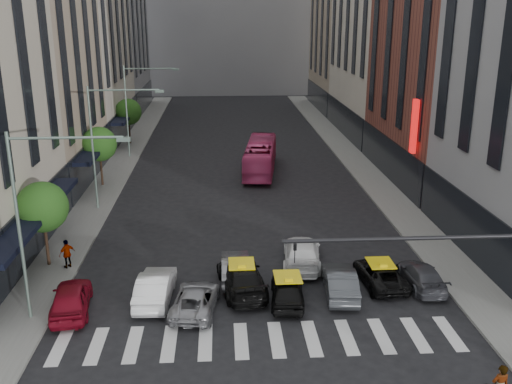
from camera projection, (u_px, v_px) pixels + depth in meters
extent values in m
plane|color=black|center=(266.00, 359.00, 24.21)|extent=(160.00, 160.00, 0.00)
cube|color=slate|center=(115.00, 173.00, 52.04)|extent=(3.00, 96.00, 0.15)
cube|color=slate|center=(363.00, 169.00, 53.43)|extent=(3.00, 96.00, 0.15)
cube|color=tan|center=(31.00, 39.00, 46.22)|extent=(8.00, 16.00, 24.00)
cube|color=gray|center=(110.00, 5.00, 80.52)|extent=(8.00, 18.00, 30.00)
cube|color=brown|center=(446.00, 26.00, 47.01)|extent=(8.00, 18.00, 26.00)
cube|color=tan|center=(347.00, 13.00, 82.87)|extent=(8.00, 18.00, 28.00)
cylinder|color=black|center=(46.00, 239.00, 32.50)|extent=(0.18, 0.18, 3.15)
sphere|color=#154A16|center=(42.00, 207.00, 31.91)|extent=(2.88, 2.88, 2.88)
cylinder|color=black|center=(101.00, 167.00, 47.72)|extent=(0.18, 0.18, 3.15)
sphere|color=#154A16|center=(99.00, 144.00, 47.14)|extent=(2.88, 2.88, 2.88)
cylinder|color=black|center=(129.00, 129.00, 62.95)|extent=(0.18, 0.18, 3.15)
sphere|color=#154A16|center=(128.00, 112.00, 62.37)|extent=(2.88, 2.88, 2.88)
cylinder|color=gray|center=(19.00, 229.00, 25.95)|extent=(0.16, 0.16, 9.00)
cylinder|color=gray|center=(66.00, 138.00, 24.84)|extent=(5.00, 0.12, 0.12)
cube|color=gray|center=(124.00, 139.00, 25.02)|extent=(0.60, 0.25, 0.18)
cylinder|color=gray|center=(93.00, 149.00, 41.18)|extent=(0.16, 0.16, 9.00)
cylinder|color=gray|center=(124.00, 90.00, 40.06)|extent=(5.00, 0.12, 0.12)
cube|color=gray|center=(160.00, 91.00, 40.24)|extent=(0.60, 0.25, 0.18)
cylinder|color=gray|center=(127.00, 112.00, 56.41)|extent=(0.16, 0.16, 9.00)
cylinder|color=gray|center=(150.00, 69.00, 55.29)|extent=(5.00, 0.12, 0.12)
cube|color=gray|center=(176.00, 70.00, 55.47)|extent=(0.60, 0.25, 0.18)
cylinder|color=black|center=(412.00, 238.00, 21.84)|extent=(10.00, 0.16, 0.16)
imported|color=black|center=(295.00, 253.00, 21.72)|extent=(0.13, 0.16, 0.80)
cube|color=red|center=(414.00, 126.00, 42.19)|extent=(0.30, 0.70, 4.00)
imported|color=maroon|center=(71.00, 298.00, 27.81)|extent=(2.34, 4.62, 1.51)
imported|color=white|center=(155.00, 287.00, 28.95)|extent=(1.87, 4.70, 1.52)
imported|color=gray|center=(196.00, 299.00, 27.99)|extent=(2.62, 4.65, 1.23)
imported|color=black|center=(242.00, 277.00, 29.94)|extent=(2.85, 5.55, 1.54)
imported|color=black|center=(287.00, 290.00, 28.76)|extent=(2.00, 4.23, 1.40)
imported|color=#393C40|center=(340.00, 281.00, 29.57)|extent=(1.90, 4.56, 1.46)
imported|color=black|center=(380.00, 274.00, 30.73)|extent=(2.37, 4.55, 1.23)
imported|color=#3F4147|center=(421.00, 276.00, 30.47)|extent=(1.77, 4.33, 1.25)
imported|color=gray|center=(235.00, 267.00, 31.28)|extent=(1.52, 4.35, 1.43)
imported|color=white|center=(302.00, 252.00, 33.07)|extent=(2.79, 5.48, 1.52)
imported|color=#DD417F|center=(260.00, 157.00, 52.09)|extent=(3.81, 10.72, 2.92)
imported|color=gray|center=(502.00, 369.00, 20.31)|extent=(0.71, 0.50, 1.84)
imported|color=gray|center=(67.00, 254.00, 32.33)|extent=(1.00, 0.98, 1.69)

